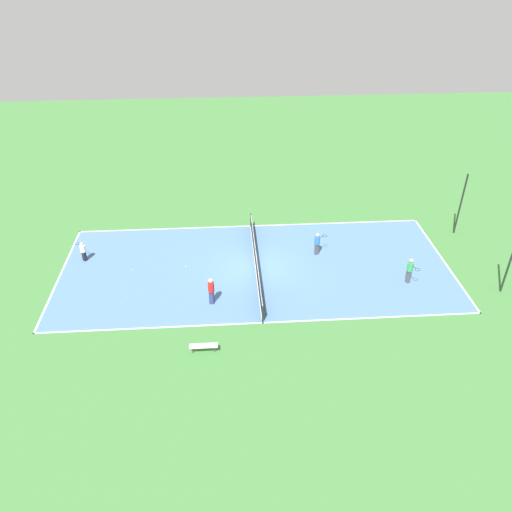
# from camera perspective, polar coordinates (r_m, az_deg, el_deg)

# --- Properties ---
(ground_plane) EXTENTS (80.00, 80.00, 0.00)m
(ground_plane) POSITION_cam_1_polar(r_m,az_deg,el_deg) (32.04, 0.00, -1.35)
(ground_plane) COLOR #3D7538
(court_surface) EXTENTS (10.99, 24.79, 0.02)m
(court_surface) POSITION_cam_1_polar(r_m,az_deg,el_deg) (32.03, 0.00, -1.34)
(court_surface) COLOR #4C729E
(court_surface) RESTS_ON ground_plane
(tennis_net) EXTENTS (10.79, 0.10, 1.05)m
(tennis_net) POSITION_cam_1_polar(r_m,az_deg,el_deg) (31.72, 0.00, -0.52)
(tennis_net) COLOR black
(tennis_net) RESTS_ON court_surface
(bench) EXTENTS (0.36, 1.44, 0.45)m
(bench) POSITION_cam_1_polar(r_m,az_deg,el_deg) (25.91, -6.02, -10.24)
(bench) COLOR silver
(bench) RESTS_ON ground_plane
(player_coach_red) EXTENTS (0.45, 0.45, 1.72)m
(player_coach_red) POSITION_cam_1_polar(r_m,az_deg,el_deg) (28.56, -5.15, -3.82)
(player_coach_red) COLOR navy
(player_coach_red) RESTS_ON court_surface
(player_far_green) EXTENTS (0.99, 0.66, 1.69)m
(player_far_green) POSITION_cam_1_polar(r_m,az_deg,el_deg) (31.56, 17.18, -1.43)
(player_far_green) COLOR #4C4C51
(player_far_green) RESTS_ON court_surface
(player_near_blue) EXTENTS (0.74, 0.98, 1.59)m
(player_near_blue) POSITION_cam_1_polar(r_m,az_deg,el_deg) (33.13, 7.01, 1.56)
(player_near_blue) COLOR #4C4C51
(player_near_blue) RESTS_ON court_surface
(player_near_white) EXTENTS (0.88, 0.91, 1.36)m
(player_near_white) POSITION_cam_1_polar(r_m,az_deg,el_deg) (34.21, -19.17, 0.61)
(player_near_white) COLOR black
(player_near_white) RESTS_ON court_surface
(tennis_ball_right_alley) EXTENTS (0.07, 0.07, 0.07)m
(tennis_ball_right_alley) POSITION_cam_1_polar(r_m,az_deg,el_deg) (32.38, -7.99, -1.18)
(tennis_ball_right_alley) COLOR #CCE033
(tennis_ball_right_alley) RESTS_ON court_surface
(tennis_ball_far_baseline) EXTENTS (0.07, 0.07, 0.07)m
(tennis_ball_far_baseline) POSITION_cam_1_polar(r_m,az_deg,el_deg) (32.71, -13.92, -1.53)
(tennis_ball_far_baseline) COLOR #CCE033
(tennis_ball_far_baseline) RESTS_ON court_surface
(tennis_ball_midcourt) EXTENTS (0.07, 0.07, 0.07)m
(tennis_ball_midcourt) POSITION_cam_1_polar(r_m,az_deg,el_deg) (30.42, -14.36, -4.53)
(tennis_ball_midcourt) COLOR #CCE033
(tennis_ball_midcourt) RESTS_ON court_surface
(fence_post_back_left) EXTENTS (0.12, 0.12, 4.54)m
(fence_post_back_left) POSITION_cam_1_polar(r_m,az_deg,el_deg) (37.54, 22.35, 5.48)
(fence_post_back_left) COLOR black
(fence_post_back_left) RESTS_ON ground_plane
(fence_post_back_right) EXTENTS (0.12, 0.12, 4.54)m
(fence_post_back_right) POSITION_cam_1_polar(r_m,az_deg,el_deg) (32.25, 27.10, -0.36)
(fence_post_back_right) COLOR black
(fence_post_back_right) RESTS_ON ground_plane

